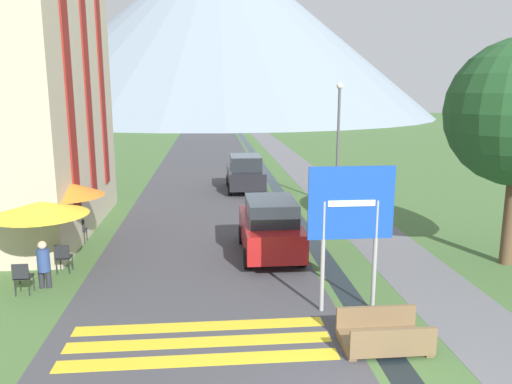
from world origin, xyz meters
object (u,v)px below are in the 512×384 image
at_px(footbridge, 384,337).
at_px(person_standing_terrace, 61,219).
at_px(person_seated_far, 59,242).
at_px(road_sign, 351,216).
at_px(cafe_umbrella_front_yellow, 40,208).
at_px(cafe_chair_nearest, 22,276).
at_px(cafe_chair_near_right, 63,256).
at_px(parked_car_far, 245,173).
at_px(streetlamp, 338,134).
at_px(cafe_umbrella_middle_orange, 63,189).
at_px(hotel_building, 1,73).
at_px(cafe_chair_far_right, 79,229).
at_px(person_seated_near, 44,262).
at_px(parked_car_near, 270,227).

distance_m(footbridge, person_standing_terrace, 10.63).
bearing_deg(person_seated_far, road_sign, -27.00).
bearing_deg(road_sign, cafe_umbrella_front_yellow, 161.90).
distance_m(road_sign, cafe_chair_nearest, 8.27).
bearing_deg(cafe_chair_near_right, road_sign, 5.34).
relative_size(person_seated_far, person_standing_terrace, 0.65).
bearing_deg(person_seated_far, person_standing_terrace, 100.40).
relative_size(parked_car_far, streetlamp, 0.74).
bearing_deg(road_sign, cafe_umbrella_middle_orange, 147.68).
bearing_deg(hotel_building, road_sign, -36.85).
distance_m(hotel_building, parked_car_far, 12.11).
bearing_deg(parked_car_far, hotel_building, -143.38).
bearing_deg(cafe_chair_far_right, cafe_umbrella_front_yellow, -72.00).
distance_m(cafe_chair_near_right, person_seated_near, 1.08).
distance_m(cafe_chair_nearest, person_seated_near, 0.62).
relative_size(cafe_chair_near_right, cafe_umbrella_front_yellow, 0.34).
xyz_separation_m(cafe_chair_far_right, cafe_chair_nearest, (-0.33, -4.29, 0.00)).
distance_m(cafe_chair_far_right, cafe_chair_near_right, 2.83).
xyz_separation_m(parked_car_far, person_seated_far, (-6.29, -10.47, -0.25)).
bearing_deg(cafe_umbrella_front_yellow, road_sign, -18.10).
height_order(cafe_chair_far_right, cafe_umbrella_front_yellow, cafe_umbrella_front_yellow).
xyz_separation_m(hotel_building, cafe_umbrella_front_yellow, (2.68, -5.24, -3.63)).
relative_size(parked_car_far, cafe_chair_nearest, 4.66).
bearing_deg(cafe_umbrella_middle_orange, streetlamp, 29.68).
bearing_deg(footbridge, cafe_chair_nearest, 157.64).
relative_size(footbridge, cafe_umbrella_middle_orange, 0.69).
bearing_deg(cafe_chair_far_right, cafe_chair_near_right, -65.77).
bearing_deg(cafe_chair_nearest, parked_car_far, 58.94).
xyz_separation_m(hotel_building, person_seated_far, (2.65, -3.83, -5.00)).
height_order(parked_car_far, cafe_umbrella_front_yellow, cafe_umbrella_front_yellow).
relative_size(road_sign, parked_car_near, 0.89).
relative_size(cafe_umbrella_middle_orange, person_seated_near, 1.93).
height_order(parked_car_near, cafe_umbrella_middle_orange, cafe_umbrella_middle_orange).
relative_size(cafe_chair_far_right, cafe_chair_near_right, 1.00).
distance_m(cafe_umbrella_middle_orange, person_seated_near, 3.17).
bearing_deg(cafe_chair_near_right, cafe_umbrella_front_yellow, -90.59).
height_order(parked_car_near, person_seated_far, parked_car_near).
height_order(cafe_umbrella_front_yellow, person_seated_near, cafe_umbrella_front_yellow).
xyz_separation_m(cafe_chair_nearest, streetlamp, (10.34, 9.04, 2.66)).
relative_size(cafe_umbrella_middle_orange, streetlamp, 0.46).
xyz_separation_m(parked_car_near, streetlamp, (3.75, 6.51, 2.27)).
height_order(cafe_umbrella_front_yellow, cafe_umbrella_middle_orange, cafe_umbrella_middle_orange).
bearing_deg(person_standing_terrace, cafe_chair_far_right, 71.40).
bearing_deg(parked_car_near, person_seated_near, -161.18).
distance_m(hotel_building, cafe_umbrella_middle_orange, 5.28).
height_order(cafe_chair_nearest, cafe_umbrella_middle_orange, cafe_umbrella_middle_orange).
height_order(parked_car_near, cafe_umbrella_front_yellow, cafe_umbrella_front_yellow).
distance_m(cafe_umbrella_front_yellow, streetlamp, 13.00).
bearing_deg(cafe_chair_far_right, cafe_umbrella_middle_orange, -77.69).
xyz_separation_m(road_sign, parked_car_near, (-1.34, 4.14, -1.38)).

